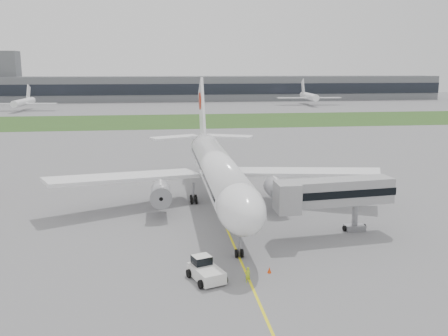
{
  "coord_description": "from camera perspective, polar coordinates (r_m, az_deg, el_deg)",
  "views": [
    {
      "loc": [
        -8.23,
        -64.12,
        19.87
      ],
      "look_at": [
        0.66,
        2.0,
        6.19
      ],
      "focal_mm": 40.0,
      "sensor_mm": 36.0,
      "label": 1
    }
  ],
  "objects": [
    {
      "name": "ground",
      "position": [
        67.63,
        -0.33,
        -5.5
      ],
      "size": [
        600.0,
        600.0,
        0.0
      ],
      "primitive_type": "plane",
      "color": "gray",
      "rests_on": "ground"
    },
    {
      "name": "apron_markings",
      "position": [
        62.91,
        0.26,
        -6.83
      ],
      "size": [
        70.0,
        70.0,
        0.04
      ],
      "primitive_type": null,
      "color": "yellow",
      "rests_on": "ground"
    },
    {
      "name": "grass_strip",
      "position": [
        185.37,
        -5.09,
        5.39
      ],
      "size": [
        600.0,
        50.0,
        0.02
      ],
      "primitive_type": "cube",
      "color": "#334F1D",
      "rests_on": "ground"
    },
    {
      "name": "terminal_building",
      "position": [
        294.39,
        -6.12,
        9.02
      ],
      "size": [
        320.0,
        22.3,
        14.0
      ],
      "color": "slate",
      "rests_on": "ground"
    },
    {
      "name": "control_tower",
      "position": [
        307.84,
        -23.22,
        6.96
      ],
      "size": [
        12.0,
        12.0,
        56.0
      ],
      "primitive_type": null,
      "color": "slate",
      "rests_on": "ground"
    },
    {
      "name": "airliner",
      "position": [
        70.92,
        -0.84,
        0.03
      ],
      "size": [
        48.13,
        53.95,
        17.88
      ],
      "color": "white",
      "rests_on": "ground"
    },
    {
      "name": "pushback_tug",
      "position": [
        48.18,
        -2.17,
        -11.54
      ],
      "size": [
        3.78,
        4.59,
        2.08
      ],
      "rotation": [
        0.0,
        0.0,
        0.34
      ],
      "color": "white",
      "rests_on": "ground"
    },
    {
      "name": "jet_bridge",
      "position": [
        60.23,
        11.91,
        -2.84
      ],
      "size": [
        14.94,
        5.78,
        6.93
      ],
      "rotation": [
        0.0,
        0.0,
        0.11
      ],
      "color": "#949496",
      "rests_on": "ground"
    },
    {
      "name": "safety_cone_left",
      "position": [
        47.64,
        -0.69,
        -12.7
      ],
      "size": [
        0.4,
        0.4,
        0.56
      ],
      "primitive_type": "cone",
      "color": "#F6440C",
      "rests_on": "ground"
    },
    {
      "name": "safety_cone_right",
      "position": [
        49.96,
        5.21,
        -11.54
      ],
      "size": [
        0.42,
        0.42,
        0.58
      ],
      "primitive_type": "cone",
      "color": "#F6440C",
      "rests_on": "ground"
    },
    {
      "name": "ground_crew_near",
      "position": [
        47.63,
        2.73,
        -12.09
      ],
      "size": [
        0.64,
        0.52,
        1.51
      ],
      "primitive_type": "imported",
      "rotation": [
        0.0,
        0.0,
        3.47
      ],
      "color": "#BDDE25",
      "rests_on": "ground"
    },
    {
      "name": "distant_aircraft_left",
      "position": [
        244.05,
        -21.87,
        6.09
      ],
      "size": [
        30.66,
        27.49,
        11.08
      ],
      "primitive_type": null,
      "rotation": [
        0.0,
        0.0,
        -0.07
      ],
      "color": "white",
      "rests_on": "ground"
    },
    {
      "name": "distant_aircraft_right",
      "position": [
        265.02,
        9.67,
        7.13
      ],
      "size": [
        35.02,
        31.4,
        12.66
      ],
      "primitive_type": null,
      "rotation": [
        0.0,
        0.0,
        -0.07
      ],
      "color": "white",
      "rests_on": "ground"
    }
  ]
}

